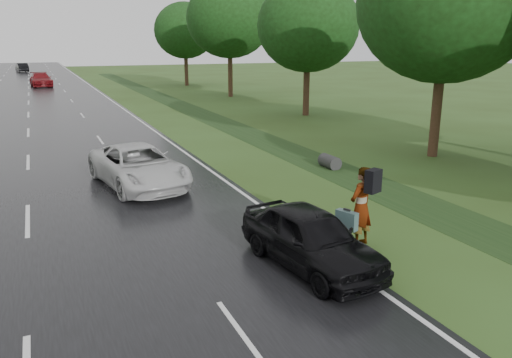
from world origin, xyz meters
name	(u,v)px	position (x,y,z in m)	size (l,w,h in m)	color
road	(29,97)	(0.00, 45.00, 0.02)	(14.00, 180.00, 0.04)	black
edge_stripe_east	(102,94)	(6.75, 45.00, 0.04)	(0.12, 180.00, 0.01)	silver
center_line	(29,97)	(0.00, 45.00, 0.04)	(0.12, 180.00, 0.01)	silver
drainage_ditch	(248,133)	(11.50, 18.71, 0.04)	(2.20, 120.00, 0.56)	#193213
tree_east_b	(447,2)	(17.00, 10.00, 6.68)	(7.60, 7.60, 10.11)	#382717
tree_east_c	(308,26)	(18.20, 24.00, 6.14)	(7.00, 7.00, 9.29)	#382717
tree_east_d	(230,19)	(17.80, 38.00, 7.15)	(8.00, 8.00, 10.76)	#382717
tree_east_f	(185,30)	(17.50, 52.00, 6.37)	(7.20, 7.20, 9.62)	#382717
pedestrian	(361,206)	(7.81, 2.65, 1.07)	(1.09, 0.84, 2.07)	#A5998C
white_pickup	(138,166)	(3.70, 10.33, 0.76)	(2.40, 5.21, 1.45)	silver
dark_sedan	(311,238)	(6.00, 2.00, 0.74)	(1.64, 4.09, 1.39)	black
far_car_red	(41,80)	(1.40, 57.07, 0.83)	(2.22, 5.45, 1.58)	maroon
far_car_dark	(22,68)	(-1.00, 89.98, 0.80)	(1.62, 4.64, 1.53)	black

